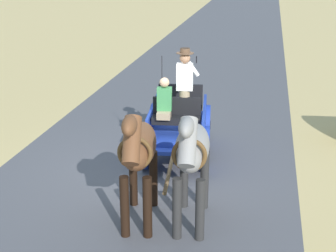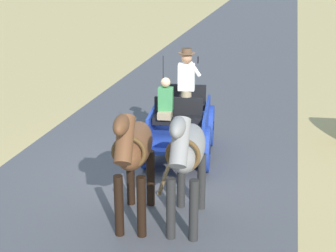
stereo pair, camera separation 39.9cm
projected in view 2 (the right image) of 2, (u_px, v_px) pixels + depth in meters
ground_plane at (148, 169)px, 10.92m from camera, size 200.00×200.00×0.00m
road_surface at (148, 169)px, 10.92m from camera, size 6.21×160.00×0.01m
horse_drawn_carriage at (180, 122)px, 11.30m from camera, size 1.65×4.52×2.50m
horse_near_side at (187, 152)px, 8.24m from camera, size 0.65×2.13×2.21m
horse_off_side at (134, 150)px, 8.35m from camera, size 0.76×2.15×2.21m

